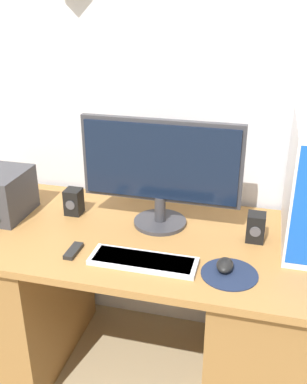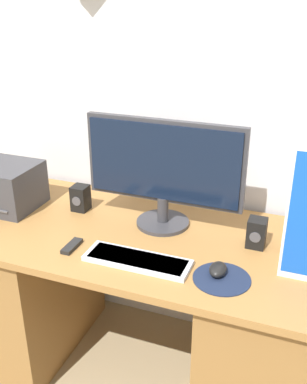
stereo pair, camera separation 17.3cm
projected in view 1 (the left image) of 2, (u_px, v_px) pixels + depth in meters
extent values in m
cube|color=silver|center=(161.00, 64.00, 1.95)|extent=(6.40, 0.05, 2.70)
cube|color=olive|center=(135.00, 237.00, 1.83)|extent=(1.61, 0.74, 0.03)
cube|color=olive|center=(21.00, 290.00, 2.12)|extent=(0.45, 0.68, 0.71)
cube|color=olive|center=(268.00, 332.00, 1.86)|extent=(0.45, 0.68, 0.71)
cylinder|color=#333338|center=(160.00, 222.00, 1.90)|extent=(0.22, 0.22, 0.02)
cylinder|color=#333338|center=(160.00, 209.00, 1.88)|extent=(0.05, 0.05, 0.11)
cube|color=#333338|center=(161.00, 161.00, 1.80)|extent=(0.66, 0.03, 0.34)
cube|color=black|center=(160.00, 163.00, 1.78)|extent=(0.63, 0.01, 0.31)
cube|color=silver|center=(143.00, 261.00, 1.63)|extent=(0.39, 0.13, 0.02)
cube|color=white|center=(143.00, 260.00, 1.62)|extent=(0.36, 0.11, 0.01)
cylinder|color=#19233D|center=(229.00, 274.00, 1.57)|extent=(0.20, 0.20, 0.00)
ellipsoid|color=black|center=(225.00, 265.00, 1.58)|extent=(0.06, 0.09, 0.04)
cube|color=black|center=(74.00, 202.00, 1.97)|extent=(0.07, 0.07, 0.12)
cylinder|color=#47474C|center=(70.00, 205.00, 1.94)|extent=(0.04, 0.00, 0.04)
cube|color=black|center=(256.00, 227.00, 1.76)|extent=(0.07, 0.07, 0.12)
cylinder|color=#47474C|center=(255.00, 232.00, 1.73)|extent=(0.04, 0.00, 0.04)
cube|color=black|center=(73.00, 251.00, 1.69)|extent=(0.04, 0.11, 0.02)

